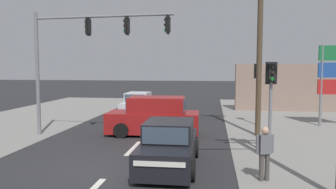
{
  "coord_description": "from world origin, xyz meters",
  "views": [
    {
      "loc": [
        3.24,
        -10.06,
        3.37
      ],
      "look_at": [
        1.32,
        4.0,
        2.17
      ],
      "focal_mm": 35.0,
      "sensor_mm": 36.0,
      "label": 1
    }
  ],
  "objects_px": {
    "pedestal_signal_far_median": "(258,84)",
    "pedestrian_at_kerb": "(265,151)",
    "sedan_crossing_left": "(138,104)",
    "traffic_signal_mast": "(82,46)",
    "pedestal_signal_right_kerb": "(271,92)",
    "sedan_oncoming_near": "(169,146)",
    "suv_receding_far": "(154,117)",
    "utility_pole_midground_right": "(257,30)"
  },
  "relations": [
    {
      "from": "pedestal_signal_far_median",
      "to": "pedestrian_at_kerb",
      "type": "distance_m",
      "value": 9.77
    },
    {
      "from": "sedan_crossing_left",
      "to": "pedestrian_at_kerb",
      "type": "distance_m",
      "value": 14.72
    },
    {
      "from": "traffic_signal_mast",
      "to": "pedestal_signal_far_median",
      "type": "bearing_deg",
      "value": 26.95
    },
    {
      "from": "traffic_signal_mast",
      "to": "pedestal_signal_right_kerb",
      "type": "relative_size",
      "value": 1.93
    },
    {
      "from": "traffic_signal_mast",
      "to": "sedan_crossing_left",
      "type": "bearing_deg",
      "value": 83.61
    },
    {
      "from": "sedan_crossing_left",
      "to": "sedan_oncoming_near",
      "type": "bearing_deg",
      "value": -72.33
    },
    {
      "from": "sedan_oncoming_near",
      "to": "pedestrian_at_kerb",
      "type": "distance_m",
      "value": 3.16
    },
    {
      "from": "traffic_signal_mast",
      "to": "suv_receding_far",
      "type": "distance_m",
      "value": 4.87
    },
    {
      "from": "pedestal_signal_right_kerb",
      "to": "suv_receding_far",
      "type": "height_order",
      "value": "pedestal_signal_right_kerb"
    },
    {
      "from": "pedestal_signal_right_kerb",
      "to": "sedan_oncoming_near",
      "type": "xyz_separation_m",
      "value": [
        -3.62,
        -1.97,
        -1.71
      ]
    },
    {
      "from": "suv_receding_far",
      "to": "sedan_oncoming_near",
      "type": "distance_m",
      "value": 5.29
    },
    {
      "from": "pedestal_signal_right_kerb",
      "to": "sedan_crossing_left",
      "type": "bearing_deg",
      "value": 126.58
    },
    {
      "from": "pedestal_signal_far_median",
      "to": "sedan_crossing_left",
      "type": "relative_size",
      "value": 0.83
    },
    {
      "from": "utility_pole_midground_right",
      "to": "traffic_signal_mast",
      "type": "relative_size",
      "value": 1.39
    },
    {
      "from": "pedestal_signal_far_median",
      "to": "sedan_crossing_left",
      "type": "height_order",
      "value": "pedestal_signal_far_median"
    },
    {
      "from": "pedestal_signal_right_kerb",
      "to": "pedestrian_at_kerb",
      "type": "distance_m",
      "value": 3.42
    },
    {
      "from": "suv_receding_far",
      "to": "sedan_crossing_left",
      "type": "xyz_separation_m",
      "value": [
        -2.41,
        6.92,
        -0.18
      ]
    },
    {
      "from": "utility_pole_midground_right",
      "to": "suv_receding_far",
      "type": "relative_size",
      "value": 2.08
    },
    {
      "from": "sedan_oncoming_near",
      "to": "utility_pole_midground_right",
      "type": "bearing_deg",
      "value": 57.37
    },
    {
      "from": "traffic_signal_mast",
      "to": "sedan_crossing_left",
      "type": "height_order",
      "value": "traffic_signal_mast"
    },
    {
      "from": "suv_receding_far",
      "to": "pedestal_signal_right_kerb",
      "type": "bearing_deg",
      "value": -31.7
    },
    {
      "from": "utility_pole_midground_right",
      "to": "traffic_signal_mast",
      "type": "distance_m",
      "value": 8.36
    },
    {
      "from": "pedestal_signal_far_median",
      "to": "sedan_oncoming_near",
      "type": "relative_size",
      "value": 0.84
    },
    {
      "from": "suv_receding_far",
      "to": "sedan_oncoming_near",
      "type": "height_order",
      "value": "suv_receding_far"
    },
    {
      "from": "pedestal_signal_far_median",
      "to": "sedan_oncoming_near",
      "type": "xyz_separation_m",
      "value": [
        -3.99,
        -8.57,
        -1.71
      ]
    },
    {
      "from": "traffic_signal_mast",
      "to": "sedan_oncoming_near",
      "type": "distance_m",
      "value": 7.26
    },
    {
      "from": "pedestal_signal_far_median",
      "to": "suv_receding_far",
      "type": "distance_m",
      "value": 6.62
    },
    {
      "from": "traffic_signal_mast",
      "to": "suv_receding_far",
      "type": "height_order",
      "value": "traffic_signal_mast"
    },
    {
      "from": "pedestal_signal_right_kerb",
      "to": "pedestal_signal_far_median",
      "type": "xyz_separation_m",
      "value": [
        0.37,
        6.59,
        0.0
      ]
    },
    {
      "from": "sedan_oncoming_near",
      "to": "suv_receding_far",
      "type": "bearing_deg",
      "value": 105.6
    },
    {
      "from": "utility_pole_midground_right",
      "to": "traffic_signal_mast",
      "type": "bearing_deg",
      "value": -170.77
    },
    {
      "from": "sedan_crossing_left",
      "to": "suv_receding_far",
      "type": "bearing_deg",
      "value": -70.83
    },
    {
      "from": "pedestal_signal_right_kerb",
      "to": "traffic_signal_mast",
      "type": "bearing_deg",
      "value": 165.42
    },
    {
      "from": "utility_pole_midground_right",
      "to": "pedestal_signal_right_kerb",
      "type": "distance_m",
      "value": 4.43
    },
    {
      "from": "utility_pole_midground_right",
      "to": "sedan_crossing_left",
      "type": "distance_m",
      "value": 10.77
    },
    {
      "from": "pedestal_signal_far_median",
      "to": "pedestrian_at_kerb",
      "type": "height_order",
      "value": "pedestal_signal_far_median"
    },
    {
      "from": "pedestal_signal_far_median",
      "to": "pedestrian_at_kerb",
      "type": "relative_size",
      "value": 2.18
    },
    {
      "from": "utility_pole_midground_right",
      "to": "sedan_crossing_left",
      "type": "xyz_separation_m",
      "value": [
        -7.33,
        6.54,
        -4.43
      ]
    },
    {
      "from": "suv_receding_far",
      "to": "sedan_crossing_left",
      "type": "bearing_deg",
      "value": 109.17
    },
    {
      "from": "pedestrian_at_kerb",
      "to": "sedan_crossing_left",
      "type": "bearing_deg",
      "value": 117.52
    },
    {
      "from": "pedestal_signal_right_kerb",
      "to": "sedan_crossing_left",
      "type": "relative_size",
      "value": 0.83
    },
    {
      "from": "pedestal_signal_far_median",
      "to": "suv_receding_far",
      "type": "height_order",
      "value": "pedestal_signal_far_median"
    }
  ]
}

